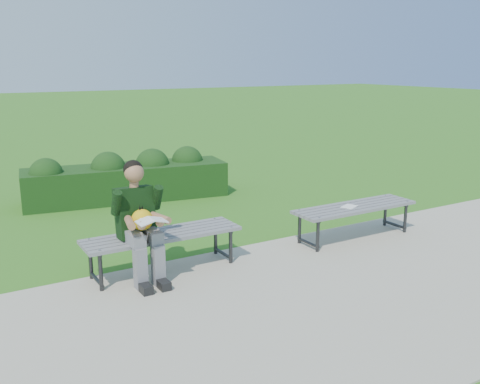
% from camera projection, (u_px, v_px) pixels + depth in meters
% --- Properties ---
extents(ground, '(80.00, 80.00, 0.00)m').
position_uv_depth(ground, '(202.00, 256.00, 6.68)').
color(ground, '#337622').
rests_on(ground, ground).
extents(walkway, '(30.00, 3.50, 0.02)m').
position_uv_depth(walkway, '(283.00, 309.00, 5.21)').
color(walkway, '#BCB29F').
rests_on(walkway, ground).
extents(hedge, '(3.56, 1.38, 0.87)m').
position_uv_depth(hedge, '(128.00, 178.00, 9.35)').
color(hedge, '#0D3D0F').
rests_on(hedge, ground).
extents(bench_left, '(1.80, 0.50, 0.46)m').
position_uv_depth(bench_left, '(163.00, 238.00, 6.06)').
color(bench_left, gray).
rests_on(bench_left, walkway).
extents(bench_right, '(1.80, 0.50, 0.46)m').
position_uv_depth(bench_right, '(355.00, 210.00, 7.22)').
color(bench_right, gray).
rests_on(bench_right, walkway).
extents(seated_boy, '(0.56, 0.76, 1.31)m').
position_uv_depth(seated_boy, '(139.00, 218.00, 5.76)').
color(seated_boy, gray).
rests_on(seated_boy, walkway).
extents(paper_sheet, '(0.26, 0.23, 0.01)m').
position_uv_depth(paper_sheet, '(349.00, 206.00, 7.15)').
color(paper_sheet, white).
rests_on(paper_sheet, bench_right).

